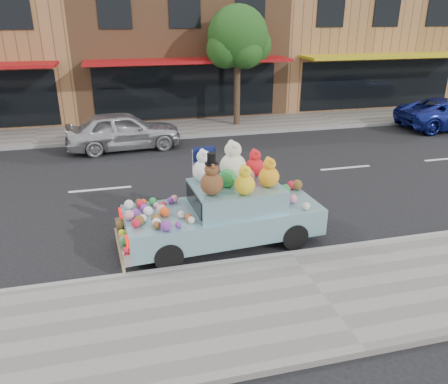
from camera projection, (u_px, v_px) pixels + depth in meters
name	position (u px, v px, depth m)	size (l,w,h in m)	color
ground	(231.00, 178.00, 13.80)	(120.00, 120.00, 0.00)	black
near_sidewalk	(322.00, 296.00, 7.95)	(60.00, 3.00, 0.12)	gray
far_sidewalk	(194.00, 128.00, 19.61)	(60.00, 3.00, 0.12)	gray
near_kerb	(291.00, 255.00, 9.29)	(60.00, 0.12, 0.13)	gray
far_kerb	(200.00, 136.00, 18.27)	(60.00, 0.12, 0.13)	gray
storefront_mid	(173.00, 37.00, 23.16)	(10.00, 9.80, 7.30)	#905F3C
storefront_right	(344.00, 35.00, 25.40)	(10.00, 9.80, 7.30)	#A26E44
street_tree	(238.00, 42.00, 18.73)	(3.00, 2.70, 5.22)	#38281C
car_silver	(123.00, 131.00, 16.48)	(1.71, 4.24, 1.45)	#B6B6BB
art_car	(224.00, 209.00, 9.70)	(4.59, 2.04, 2.25)	black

